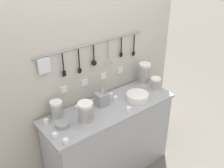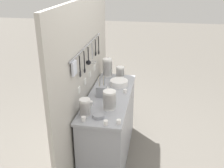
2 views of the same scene
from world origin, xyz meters
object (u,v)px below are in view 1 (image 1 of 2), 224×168
steel_mixing_bowl (62,125)px  cup_front_right (116,98)px  bowl_stack_wide_centre (144,74)px  cup_centre (77,108)px  bowl_stack_short_front (156,84)px  cup_mid_row (111,95)px  bowl_stack_tall_left (57,110)px  cup_by_caddy (55,136)px  plate_stack (137,97)px  cup_back_left (66,141)px  cutlery_caddy (102,99)px  cup_back_right (46,121)px  cup_edge_far (129,109)px  bowl_stack_back_corner (86,113)px

steel_mixing_bowl → cup_front_right: bearing=4.0°
bowl_stack_wide_centre → cup_centre: size_ratio=5.49×
bowl_stack_short_front → cup_mid_row: bearing=159.7°
bowl_stack_tall_left → cup_by_caddy: 0.30m
cup_front_right → cup_by_caddy: size_ratio=1.00×
bowl_stack_wide_centre → bowl_stack_short_front: size_ratio=1.73×
cup_front_right → plate_stack: bearing=-34.6°
cup_back_left → bowl_stack_wide_centre: bearing=15.8°
cup_centre → cup_back_left: 0.49m
cutlery_caddy → cup_back_left: bearing=-153.3°
cup_front_right → cup_centre: bearing=166.6°
bowl_stack_tall_left → cup_by_caddy: (-0.15, -0.25, -0.07)m
bowl_stack_tall_left → cup_front_right: 0.63m
bowl_stack_wide_centre → bowl_stack_tall_left: 1.12m
cup_back_right → cup_by_caddy: 0.23m
steel_mixing_bowl → cup_by_caddy: size_ratio=2.68×
bowl_stack_wide_centre → bowl_stack_short_front: (-0.00, -0.18, -0.05)m
steel_mixing_bowl → cup_back_right: cup_back_right is taller
cutlery_caddy → cup_edge_far: (0.13, -0.26, -0.04)m
bowl_stack_tall_left → cup_back_left: 0.39m
bowl_stack_tall_left → cup_edge_far: bowl_stack_tall_left is taller
plate_stack → cup_back_left: 0.94m
cup_back_right → cup_by_caddy: bearing=-97.3°
cup_centre → steel_mixing_bowl: bearing=-150.0°
cutlery_caddy → bowl_stack_tall_left: bearing=170.7°
steel_mixing_bowl → cup_by_caddy: (-0.13, -0.10, 0.01)m
plate_stack → cutlery_caddy: size_ratio=0.85×
bowl_stack_short_front → cup_front_right: bowl_stack_short_front is taller
bowl_stack_back_corner → cutlery_caddy: (0.29, 0.15, -0.04)m
bowl_stack_wide_centre → cup_mid_row: bearing=-179.5°
cup_edge_far → bowl_stack_wide_centre: bearing=31.6°
cup_by_caddy → cup_centre: bearing=33.3°
bowl_stack_back_corner → cup_back_right: 0.37m
steel_mixing_bowl → cup_mid_row: bearing=10.7°
steel_mixing_bowl → cup_by_caddy: cup_by_caddy is taller
cup_mid_row → bowl_stack_tall_left: bearing=178.0°
plate_stack → steel_mixing_bowl: 0.84m
cutlery_caddy → cup_centre: (-0.24, 0.07, -0.04)m
cup_by_caddy → cup_back_left: bearing=-73.3°
bowl_stack_back_corner → cup_mid_row: bearing=24.0°
steel_mixing_bowl → cup_edge_far: bearing=-17.2°
cup_back_right → cup_edge_far: 0.79m
bowl_stack_wide_centre → bowl_stack_short_front: bearing=-90.7°
bowl_stack_wide_centre → bowl_stack_back_corner: 0.96m
plate_stack → cup_by_caddy: size_ratio=5.00×
bowl_stack_back_corner → cup_edge_far: bearing=-15.3°
plate_stack → cup_mid_row: plate_stack is taller
cup_front_right → cup_edge_far: bearing=-96.5°
steel_mixing_bowl → cup_back_left: cup_back_left is taller
bowl_stack_short_front → steel_mixing_bowl: size_ratio=1.18×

